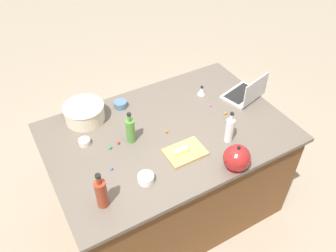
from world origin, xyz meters
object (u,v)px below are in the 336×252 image
(kettle, at_px, (237,158))
(kitchen_timer, at_px, (202,91))
(bottle_vinegar, at_px, (230,130))
(cutting_board, at_px, (185,152))
(mixing_bowl_large, at_px, (84,112))
(ramekin_small, at_px, (146,178))
(ramekin_medium, at_px, (84,142))
(laptop, at_px, (246,93))
(ramekin_wide, at_px, (120,104))
(bottle_olive, at_px, (130,130))
(bottle_soy, at_px, (101,193))
(butter_stick_left, at_px, (180,151))

(kettle, distance_m, kitchen_timer, 0.81)
(bottle_vinegar, xyz_separation_m, cutting_board, (0.33, -0.04, -0.09))
(mixing_bowl_large, distance_m, ramekin_small, 0.77)
(bottle_vinegar, distance_m, ramekin_medium, 1.02)
(laptop, distance_m, mixing_bowl_large, 1.29)
(ramekin_wide, bearing_deg, ramekin_small, 77.80)
(cutting_board, height_order, kitchen_timer, kitchen_timer)
(mixing_bowl_large, bearing_deg, cutting_board, 124.89)
(bottle_olive, xyz_separation_m, bottle_vinegar, (-0.60, 0.34, 0.00))
(bottle_soy, bearing_deg, ramekin_wide, -120.18)
(bottle_vinegar, xyz_separation_m, butter_stick_left, (0.37, -0.04, -0.07))
(laptop, height_order, kitchen_timer, laptop)
(butter_stick_left, bearing_deg, bottle_soy, 10.80)
(butter_stick_left, xyz_separation_m, kitchen_timer, (-0.51, -0.51, -0.00))
(ramekin_small, distance_m, kitchen_timer, 1.01)
(kettle, height_order, kitchen_timer, kettle)
(bottle_vinegar, height_order, ramekin_medium, bottle_vinegar)
(butter_stick_left, relative_size, ramekin_small, 1.06)
(laptop, relative_size, mixing_bowl_large, 1.16)
(kettle, relative_size, kitchen_timer, 2.77)
(bottle_soy, xyz_separation_m, ramekin_medium, (-0.07, -0.54, -0.09))
(bottle_soy, height_order, ramekin_small, bottle_soy)
(kettle, bearing_deg, butter_stick_left, -45.74)
(laptop, height_order, ramekin_small, laptop)
(kitchen_timer, bearing_deg, laptop, 142.30)
(bottle_olive, distance_m, cutting_board, 0.41)
(ramekin_small, relative_size, kitchen_timer, 1.35)
(cutting_board, xyz_separation_m, ramekin_medium, (0.57, -0.42, 0.01))
(ramekin_wide, bearing_deg, laptop, 156.90)
(laptop, bearing_deg, bottle_vinegar, 37.49)
(butter_stick_left, height_order, ramekin_small, butter_stick_left)
(mixing_bowl_large, relative_size, cutting_board, 1.13)
(bottle_vinegar, height_order, kettle, bottle_vinegar)
(ramekin_medium, relative_size, ramekin_wide, 0.81)
(laptop, relative_size, bottle_soy, 1.34)
(cutting_board, xyz_separation_m, ramekin_small, (0.34, 0.09, 0.02))
(mixing_bowl_large, distance_m, bottle_vinegar, 1.08)
(laptop, relative_size, kettle, 1.67)
(kettle, relative_size, ramekin_wide, 2.09)
(bottle_olive, bearing_deg, kitchen_timer, -164.06)
(ramekin_small, xyz_separation_m, ramekin_wide, (-0.17, -0.77, -0.00))
(cutting_board, height_order, ramekin_small, ramekin_small)
(bottle_soy, height_order, bottle_vinegar, bottle_soy)
(bottle_vinegar, relative_size, ramekin_medium, 3.05)
(kitchen_timer, bearing_deg, bottle_vinegar, 75.51)
(bottle_vinegar, bearing_deg, ramekin_medium, -27.50)
(kitchen_timer, bearing_deg, ramekin_medium, 4.49)
(kettle, relative_size, butter_stick_left, 1.94)
(butter_stick_left, xyz_separation_m, ramekin_medium, (0.53, -0.42, -0.02))
(laptop, relative_size, ramekin_medium, 4.30)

